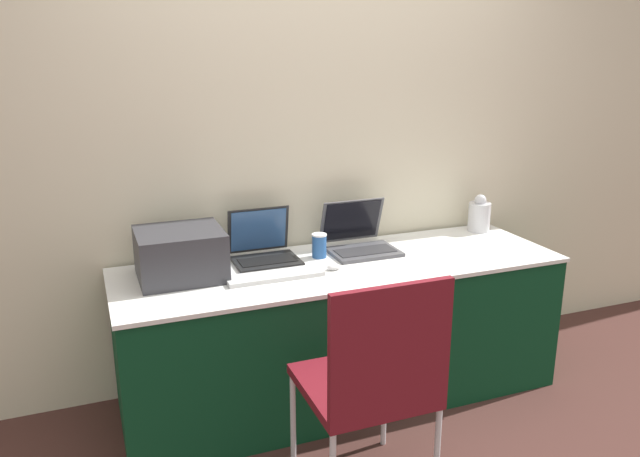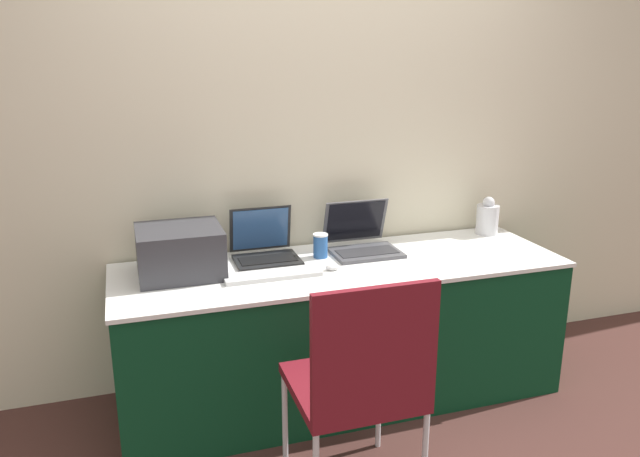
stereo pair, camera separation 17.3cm
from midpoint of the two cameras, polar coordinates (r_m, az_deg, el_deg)
ground_plane at (r=3.12m, az=5.79°, el=-17.86°), size 14.00×14.00×0.00m
wall_back at (r=3.30m, az=1.32°, el=8.50°), size 8.00×0.05×2.60m
table at (r=3.21m, az=3.54°, el=-9.32°), size 2.21×0.70×0.72m
printer at (r=2.94m, az=-11.05°, el=-1.93°), size 0.39×0.35×0.23m
laptop_left at (r=3.12m, az=-3.49°, el=-1.85°), size 0.32×0.29×0.25m
laptop_right at (r=3.25m, az=5.38°, el=-1.14°), size 0.35×0.33×0.25m
external_keyboard at (r=2.89m, az=-2.65°, el=-4.28°), size 0.45×0.12×0.02m
coffee_cup at (r=3.14m, az=1.62°, el=-1.58°), size 0.08×0.08×0.12m
mouse at (r=2.98m, az=2.84°, el=-3.59°), size 0.07×0.05×0.03m
metal_pitcher at (r=3.68m, az=16.37°, el=0.95°), size 0.13×0.13×0.22m
chair at (r=2.41m, az=5.85°, el=-13.39°), size 0.47×0.48×0.97m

